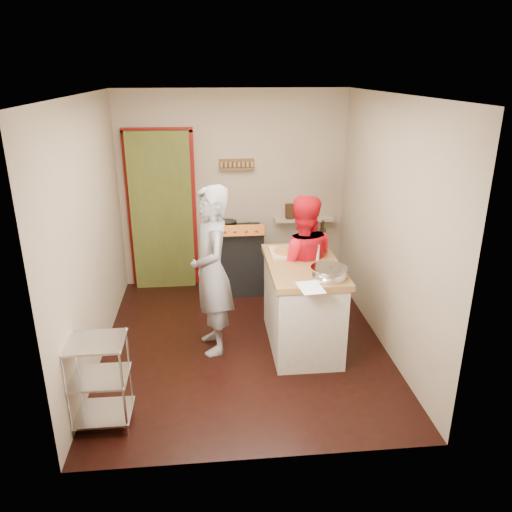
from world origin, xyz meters
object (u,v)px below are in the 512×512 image
at_px(stove, 239,258).
at_px(person_stripe, 212,271).
at_px(island, 303,302).
at_px(wire_shelving, 99,379).
at_px(person_red, 301,266).

distance_m(stove, person_stripe, 1.59).
height_order(stove, island, island).
relative_size(stove, island, 0.72).
xyz_separation_m(stove, wire_shelving, (-1.33, -2.62, -0.01)).
bearing_deg(person_stripe, wire_shelving, -49.77).
distance_m(stove, island, 1.60).
distance_m(wire_shelving, island, 2.22).
bearing_deg(island, wire_shelving, -149.23).
relative_size(island, person_stripe, 0.79).
xyz_separation_m(stove, person_red, (0.60, -1.22, 0.35)).
bearing_deg(person_red, wire_shelving, 38.45).
height_order(island, person_red, person_red).
bearing_deg(person_stripe, stove, 155.97).
distance_m(stove, wire_shelving, 2.94).
height_order(wire_shelving, island, island).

